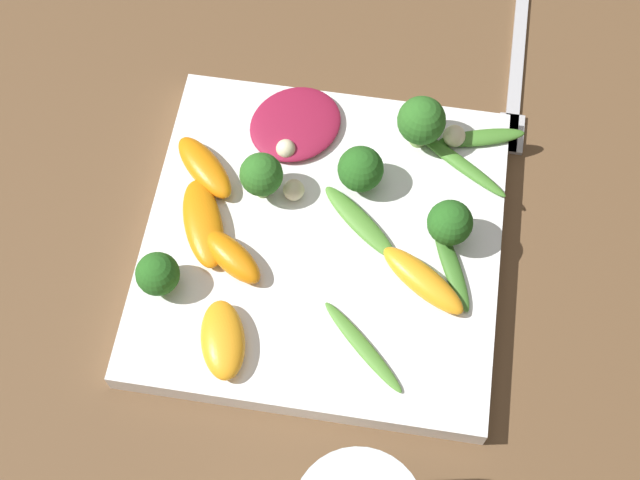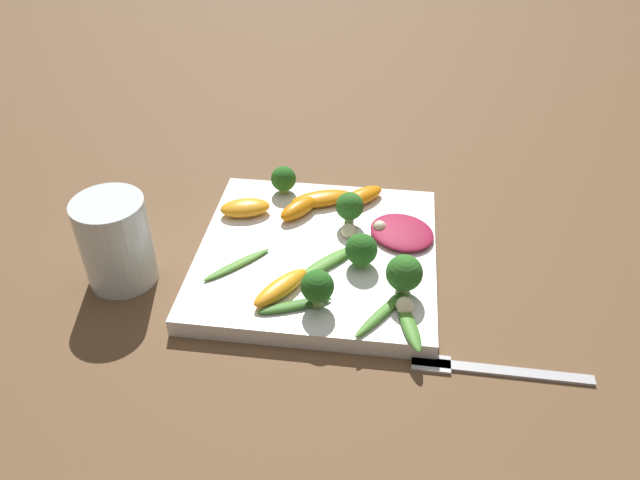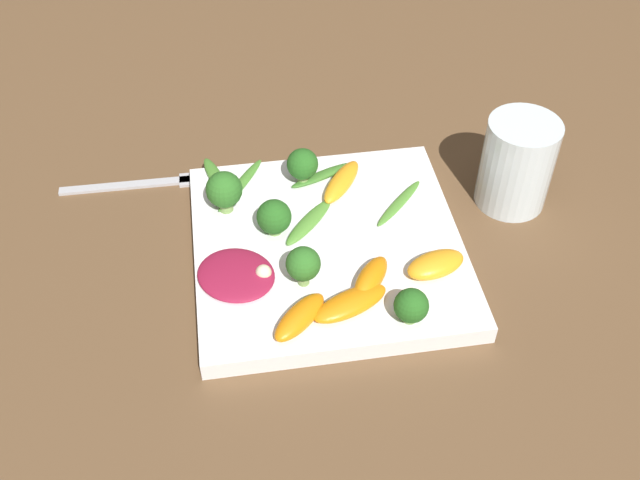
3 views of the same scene
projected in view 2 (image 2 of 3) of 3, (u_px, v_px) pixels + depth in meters
name	position (u px, v px, depth m)	size (l,w,h in m)	color
ground_plane	(317.00, 262.00, 0.72)	(2.40, 2.40, 0.00)	brown
plate	(317.00, 256.00, 0.72)	(0.27, 0.27, 0.02)	white
drinking_glass	(116.00, 242.00, 0.67)	(0.08, 0.08, 0.10)	silver
fork	(481.00, 368.00, 0.59)	(0.17, 0.02, 0.01)	#B2B2B7
radicchio_leaf_0	(402.00, 232.00, 0.73)	(0.10, 0.10, 0.01)	maroon
orange_segment_0	(299.00, 208.00, 0.76)	(0.05, 0.06, 0.02)	orange
orange_segment_1	(322.00, 199.00, 0.78)	(0.08, 0.06, 0.02)	orange
orange_segment_2	(281.00, 287.00, 0.65)	(0.06, 0.07, 0.02)	orange
orange_segment_3	(361.00, 197.00, 0.78)	(0.06, 0.06, 0.02)	orange
orange_segment_4	(245.00, 208.00, 0.76)	(0.07, 0.05, 0.02)	orange
broccoli_floret_0	(317.00, 287.00, 0.62)	(0.03, 0.03, 0.04)	#7A9E51
broccoli_floret_1	(361.00, 250.00, 0.68)	(0.04, 0.04, 0.04)	#84AD5B
broccoli_floret_2	(350.00, 207.00, 0.73)	(0.03, 0.03, 0.04)	#7A9E51
broccoli_floret_3	(404.00, 274.00, 0.63)	(0.04, 0.04, 0.05)	#7A9E51
broccoli_floret_4	(284.00, 179.00, 0.79)	(0.03, 0.03, 0.04)	#7A9E51
arugula_sprig_0	(237.00, 264.00, 0.68)	(0.07, 0.07, 0.00)	#518E33
arugula_sprig_1	(409.00, 325.00, 0.61)	(0.03, 0.07, 0.01)	#47842D
arugula_sprig_2	(295.00, 305.00, 0.63)	(0.08, 0.04, 0.01)	#3D7528
arugula_sprig_3	(384.00, 311.00, 0.62)	(0.06, 0.08, 0.01)	#47842D
arugula_sprig_4	(328.00, 262.00, 0.69)	(0.06, 0.07, 0.01)	#518E33
macadamia_nut_0	(405.00, 306.00, 0.62)	(0.02, 0.02, 0.02)	beige
macadamia_nut_1	(348.00, 231.00, 0.72)	(0.02, 0.02, 0.02)	beige
macadamia_nut_2	(380.00, 227.00, 0.73)	(0.02, 0.02, 0.02)	beige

